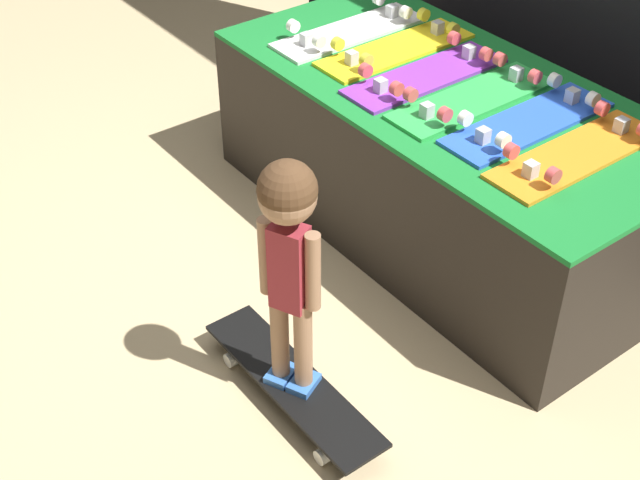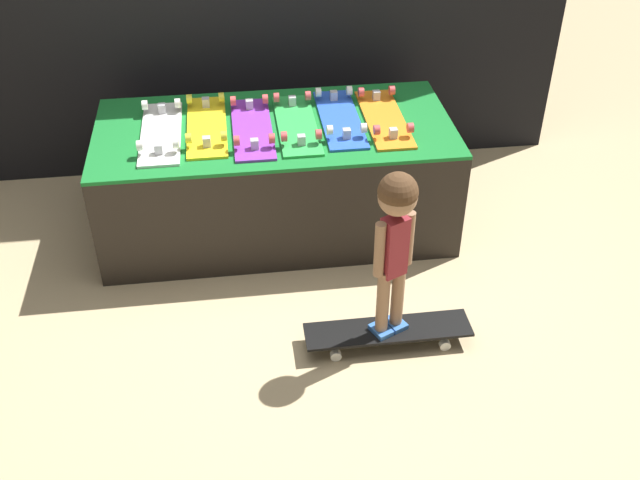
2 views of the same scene
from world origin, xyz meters
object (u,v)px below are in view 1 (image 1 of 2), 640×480
(skateboard_purple_on_rack, at_px, (426,74))
(skateboard_orange_on_rack, at_px, (576,152))
(skateboard_yellow_on_rack, at_px, (396,47))
(skateboard_on_floor, at_px, (293,384))
(skateboard_green_on_rack, at_px, (472,97))
(skateboard_blue_on_rack, at_px, (528,121))
(skateboard_white_on_rack, at_px, (350,30))
(child, at_px, (289,238))

(skateboard_purple_on_rack, bearing_deg, skateboard_orange_on_rack, 1.59)
(skateboard_yellow_on_rack, xyz_separation_m, skateboard_on_floor, (0.79, -1.10, -0.58))
(skateboard_green_on_rack, relative_size, skateboard_on_floor, 0.88)
(skateboard_blue_on_rack, height_order, skateboard_on_floor, skateboard_blue_on_rack)
(skateboard_orange_on_rack, distance_m, skateboard_on_floor, 1.22)
(skateboard_on_floor, bearing_deg, skateboard_green_on_rack, 106.44)
(skateboard_white_on_rack, xyz_separation_m, skateboard_blue_on_rack, (0.96, 0.04, 0.00))
(skateboard_blue_on_rack, bearing_deg, skateboard_purple_on_rack, -174.30)
(skateboard_purple_on_rack, height_order, child, child)
(skateboard_on_floor, bearing_deg, skateboard_blue_on_rack, 93.72)
(skateboard_blue_on_rack, relative_size, skateboard_orange_on_rack, 1.00)
(skateboard_green_on_rack, xyz_separation_m, skateboard_orange_on_rack, (0.48, 0.01, 0.00))
(skateboard_yellow_on_rack, relative_size, skateboard_orange_on_rack, 1.00)
(skateboard_blue_on_rack, xyz_separation_m, child, (0.07, -1.09, 0.03))
(skateboard_yellow_on_rack, height_order, skateboard_blue_on_rack, same)
(skateboard_yellow_on_rack, relative_size, skateboard_purple_on_rack, 1.00)
(skateboard_white_on_rack, bearing_deg, skateboard_blue_on_rack, 2.12)
(skateboard_white_on_rack, xyz_separation_m, skateboard_green_on_rack, (0.72, -0.00, 0.00))
(skateboard_yellow_on_rack, bearing_deg, skateboard_on_floor, -54.22)
(skateboard_orange_on_rack, bearing_deg, skateboard_blue_on_rack, 173.35)
(skateboard_purple_on_rack, distance_m, skateboard_green_on_rack, 0.24)
(skateboard_green_on_rack, bearing_deg, skateboard_yellow_on_rack, 174.72)
(skateboard_white_on_rack, distance_m, skateboard_yellow_on_rack, 0.24)
(skateboard_white_on_rack, relative_size, skateboard_yellow_on_rack, 1.00)
(skateboard_on_floor, bearing_deg, skateboard_purple_on_rack, 117.88)
(skateboard_green_on_rack, bearing_deg, skateboard_blue_on_rack, 8.59)
(skateboard_on_floor, xyz_separation_m, child, (0.00, -0.00, 0.61))
(skateboard_white_on_rack, xyz_separation_m, skateboard_orange_on_rack, (1.20, 0.01, 0.00))
(skateboard_green_on_rack, height_order, skateboard_blue_on_rack, same)
(skateboard_white_on_rack, bearing_deg, skateboard_green_on_rack, -0.06)
(skateboard_purple_on_rack, bearing_deg, child, -62.12)
(skateboard_orange_on_rack, xyz_separation_m, child, (-0.17, -1.06, 0.03))
(skateboard_purple_on_rack, distance_m, skateboard_on_floor, 1.32)
(skateboard_green_on_rack, distance_m, skateboard_blue_on_rack, 0.24)
(skateboard_purple_on_rack, bearing_deg, skateboard_on_floor, -62.12)
(skateboard_yellow_on_rack, height_order, child, child)
(skateboard_orange_on_rack, distance_m, child, 1.08)
(skateboard_purple_on_rack, xyz_separation_m, skateboard_on_floor, (0.55, -1.04, -0.58))
(skateboard_yellow_on_rack, xyz_separation_m, skateboard_purple_on_rack, (0.24, -0.06, 0.00))
(skateboard_orange_on_rack, bearing_deg, skateboard_on_floor, -99.06)
(skateboard_yellow_on_rack, xyz_separation_m, child, (0.79, -1.10, 0.03))
(skateboard_yellow_on_rack, relative_size, skateboard_blue_on_rack, 1.00)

